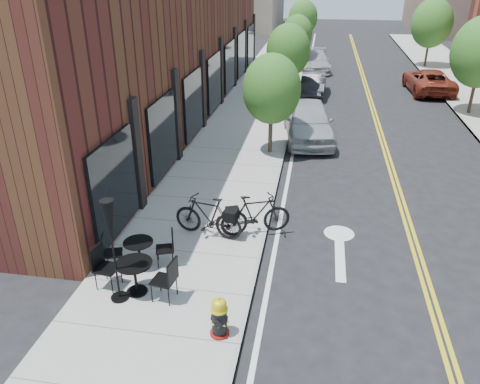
# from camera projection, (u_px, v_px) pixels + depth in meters

# --- Properties ---
(ground) EXTENTS (120.00, 120.00, 0.00)m
(ground) POSITION_uv_depth(u_px,v_px,m) (252.00, 300.00, 10.55)
(ground) COLOR black
(ground) RESTS_ON ground
(sidewalk_near) EXTENTS (4.00, 70.00, 0.12)m
(sidewalk_near) POSITION_uv_depth(u_px,v_px,m) (239.00, 142.00, 19.67)
(sidewalk_near) COLOR #9E9B93
(sidewalk_near) RESTS_ON ground
(building_near) EXTENTS (5.00, 28.00, 7.00)m
(building_near) POSITION_uv_depth(u_px,v_px,m) (161.00, 41.00, 22.37)
(building_near) COLOR #471916
(building_near) RESTS_ON ground
(tree_near_a) EXTENTS (2.20, 2.20, 3.81)m
(tree_near_a) POSITION_uv_depth(u_px,v_px,m) (272.00, 89.00, 17.46)
(tree_near_a) COLOR #382B1E
(tree_near_a) RESTS_ON sidewalk_near
(tree_near_b) EXTENTS (2.30, 2.30, 3.98)m
(tree_near_b) POSITION_uv_depth(u_px,v_px,m) (288.00, 51.00, 24.49)
(tree_near_b) COLOR #382B1E
(tree_near_b) RESTS_ON sidewalk_near
(tree_near_c) EXTENTS (2.10, 2.10, 3.67)m
(tree_near_c) POSITION_uv_depth(u_px,v_px,m) (297.00, 34.00, 31.65)
(tree_near_c) COLOR #382B1E
(tree_near_c) RESTS_ON sidewalk_near
(tree_near_d) EXTENTS (2.40, 2.40, 4.11)m
(tree_near_d) POSITION_uv_depth(u_px,v_px,m) (303.00, 18.00, 38.61)
(tree_near_d) COLOR #382B1E
(tree_near_d) RESTS_ON sidewalk_near
(tree_far_c) EXTENTS (2.80, 2.80, 4.62)m
(tree_far_c) POSITION_uv_depth(u_px,v_px,m) (432.00, 23.00, 32.69)
(tree_far_c) COLOR #382B1E
(tree_far_c) RESTS_ON sidewalk_far
(fire_hydrant) EXTENTS (0.41, 0.41, 0.90)m
(fire_hydrant) POSITION_uv_depth(u_px,v_px,m) (219.00, 317.00, 9.24)
(fire_hydrant) COLOR maroon
(fire_hydrant) RESTS_ON sidewalk_near
(bicycle_left) EXTENTS (2.03, 0.94, 1.18)m
(bicycle_left) POSITION_uv_depth(u_px,v_px,m) (208.00, 216.00, 12.59)
(bicycle_left) COLOR black
(bicycle_left) RESTS_ON sidewalk_near
(bicycle_right) EXTENTS (2.02, 1.25, 1.17)m
(bicycle_right) POSITION_uv_depth(u_px,v_px,m) (256.00, 215.00, 12.68)
(bicycle_right) COLOR black
(bicycle_right) RESTS_ON sidewalk_near
(bistro_set_b) EXTENTS (1.94, 0.93, 1.03)m
(bistro_set_b) POSITION_uv_depth(u_px,v_px,m) (135.00, 273.00, 10.40)
(bistro_set_b) COLOR black
(bistro_set_b) RESTS_ON sidewalk_near
(bistro_set_c) EXTENTS (1.71, 0.92, 0.90)m
(bistro_set_c) POSITION_uv_depth(u_px,v_px,m) (139.00, 250.00, 11.35)
(bistro_set_c) COLOR black
(bistro_set_c) RESTS_ON sidewalk_near
(patio_umbrella) EXTENTS (0.40, 0.40, 2.45)m
(patio_umbrella) POSITION_uv_depth(u_px,v_px,m) (110.00, 230.00, 9.66)
(patio_umbrella) COLOR black
(patio_umbrella) RESTS_ON sidewalk_near
(parked_car_a) EXTENTS (2.56, 5.01, 1.63)m
(parked_car_a) POSITION_uv_depth(u_px,v_px,m) (308.00, 121.00, 19.83)
(parked_car_a) COLOR #A9ABB2
(parked_car_a) RESTS_ON ground
(parked_car_b) EXTENTS (1.46, 3.89, 1.27)m
(parked_car_b) POSITION_uv_depth(u_px,v_px,m) (313.00, 84.00, 26.67)
(parked_car_b) COLOR black
(parked_car_b) RESTS_ON ground
(parked_car_c) EXTENTS (2.19, 4.67, 1.32)m
(parked_car_c) POSITION_uv_depth(u_px,v_px,m) (316.00, 61.00, 32.73)
(parked_car_c) COLOR #A6A6AA
(parked_car_c) RESTS_ON ground
(parked_car_far) EXTENTS (2.52, 4.98, 1.35)m
(parked_car_far) POSITION_uv_depth(u_px,v_px,m) (428.00, 81.00, 27.22)
(parked_car_far) COLOR maroon
(parked_car_far) RESTS_ON ground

